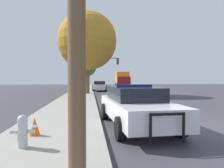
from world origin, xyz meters
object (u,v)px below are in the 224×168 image
at_px(fire_hydrant, 23,130).
at_px(tree_sidewalk_far, 86,67).
at_px(tree_sidewalk_mid, 87,41).
at_px(police_car, 136,105).
at_px(traffic_cone, 35,127).
at_px(box_truck, 122,79).
at_px(traffic_light, 102,66).
at_px(car_background_midblock, 100,86).

height_order(fire_hydrant, tree_sidewalk_far, tree_sidewalk_far).
bearing_deg(tree_sidewalk_mid, police_car, -83.00).
relative_size(fire_hydrant, tree_sidewalk_mid, 0.09).
bearing_deg(traffic_cone, fire_hydrant, -90.23).
distance_m(box_truck, tree_sidewalk_mid, 21.84).
distance_m(fire_hydrant, traffic_light, 26.06).
xyz_separation_m(fire_hydrant, traffic_cone, (0.00, 1.08, -0.16)).
distance_m(fire_hydrant, traffic_cone, 1.09).
bearing_deg(fire_hydrant, traffic_cone, 89.77).
height_order(car_background_midblock, traffic_cone, car_background_midblock).
bearing_deg(car_background_midblock, traffic_cone, -92.46).
relative_size(fire_hydrant, car_background_midblock, 0.16).
bearing_deg(tree_sidewalk_far, tree_sidewalk_mid, -88.78).
bearing_deg(car_background_midblock, tree_sidewalk_mid, -99.86).
bearing_deg(car_background_midblock, police_car, -84.63).
distance_m(police_car, car_background_midblock, 22.02).
xyz_separation_m(car_background_midblock, tree_sidewalk_mid, (-1.62, -6.30, 4.98)).
xyz_separation_m(traffic_light, car_background_midblock, (-0.28, -1.18, -2.74)).
bearing_deg(car_background_midblock, box_truck, 74.36).
bearing_deg(fire_hydrant, traffic_light, 82.95).
bearing_deg(police_car, box_truck, -101.61).
height_order(fire_hydrant, tree_sidewalk_mid, tree_sidewalk_mid).
xyz_separation_m(fire_hydrant, car_background_midblock, (2.89, 24.51, 0.20)).
bearing_deg(tree_sidewalk_mid, fire_hydrant, -94.00).
bearing_deg(box_truck, police_car, 85.42).
relative_size(car_background_midblock, tree_sidewalk_far, 0.85).
relative_size(police_car, traffic_light, 1.16).
xyz_separation_m(car_background_midblock, box_truck, (5.17, 14.04, 0.87)).
xyz_separation_m(fire_hydrant, tree_sidewalk_mid, (1.27, 18.21, 5.19)).
distance_m(traffic_light, tree_sidewalk_mid, 8.04).
xyz_separation_m(police_car, box_truck, (4.86, 36.06, 0.84)).
relative_size(fire_hydrant, tree_sidewalk_far, 0.14).
bearing_deg(traffic_cone, tree_sidewalk_mid, 85.77).
height_order(police_car, traffic_cone, police_car).
bearing_deg(box_truck, tree_sidewalk_mid, 74.64).
distance_m(fire_hydrant, tree_sidewalk_far, 36.35).
distance_m(traffic_light, car_background_midblock, 2.99).
bearing_deg(traffic_cone, police_car, 23.90).
xyz_separation_m(tree_sidewalk_far, traffic_cone, (-0.88, -35.10, -3.50)).
relative_size(car_background_midblock, tree_sidewalk_mid, 0.54).
height_order(box_truck, traffic_cone, box_truck).
height_order(tree_sidewalk_far, tree_sidewalk_mid, tree_sidewalk_mid).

